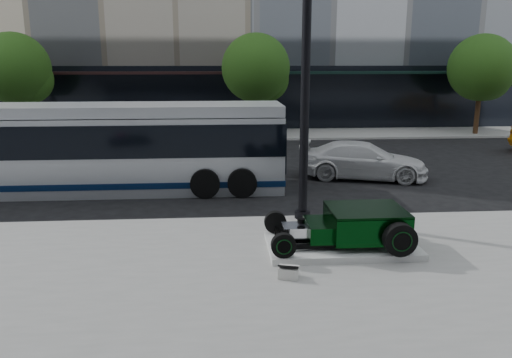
{
  "coord_description": "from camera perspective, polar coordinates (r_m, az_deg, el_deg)",
  "views": [
    {
      "loc": [
        -1.09,
        -15.22,
        4.38
      ],
      "look_at": [
        -0.11,
        -2.02,
        1.2
      ],
      "focal_mm": 35.0,
      "sensor_mm": 36.0,
      "label": 1
    }
  ],
  "objects": [
    {
      "name": "sidewalk_far",
      "position": [
        29.56,
        -2.1,
        5.1
      ],
      "size": [
        70.0,
        4.0,
        0.12
      ],
      "primitive_type": "cube",
      "color": "gray",
      "rests_on": "ground"
    },
    {
      "name": "transit_bus",
      "position": [
        17.65,
        -16.89,
        3.49
      ],
      "size": [
        12.12,
        2.88,
        2.92
      ],
      "color": "#B7BBC2",
      "rests_on": "ground"
    },
    {
      "name": "street_trees",
      "position": [
        28.39,
        0.27,
        12.28
      ],
      "size": [
        29.8,
        3.8,
        5.7
      ],
      "color": "black",
      "rests_on": "sidewalk_far"
    },
    {
      "name": "white_sedan",
      "position": [
        19.18,
        12.14,
        2.1
      ],
      "size": [
        5.04,
        3.04,
        1.37
      ],
      "primitive_type": "imported",
      "rotation": [
        0.0,
        0.0,
        1.32
      ],
      "color": "white",
      "rests_on": "ground"
    },
    {
      "name": "display_plinth",
      "position": [
        11.78,
        9.73,
        -7.51
      ],
      "size": [
        3.4,
        1.8,
        0.15
      ],
      "primitive_type": "cube",
      "color": "silver",
      "rests_on": "sidewalk_near"
    },
    {
      "name": "hot_rod",
      "position": [
        11.69,
        11.41,
        -5.13
      ],
      "size": [
        3.22,
        2.0,
        0.81
      ],
      "color": "black",
      "rests_on": "display_plinth"
    },
    {
      "name": "ground",
      "position": [
        15.87,
        -0.15,
        -2.51
      ],
      "size": [
        120.0,
        120.0,
        0.0
      ],
      "primitive_type": "plane",
      "color": "black",
      "rests_on": "ground"
    },
    {
      "name": "info_plaque",
      "position": [
        10.17,
        3.75,
        -10.52
      ],
      "size": [
        0.47,
        0.4,
        0.31
      ],
      "color": "silver",
      "rests_on": "sidewalk_near"
    },
    {
      "name": "lamppost",
      "position": [
        13.23,
        5.66,
        10.7
      ],
      "size": [
        0.43,
        0.43,
        7.85
      ],
      "color": "black",
      "rests_on": "sidewalk_near"
    }
  ]
}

